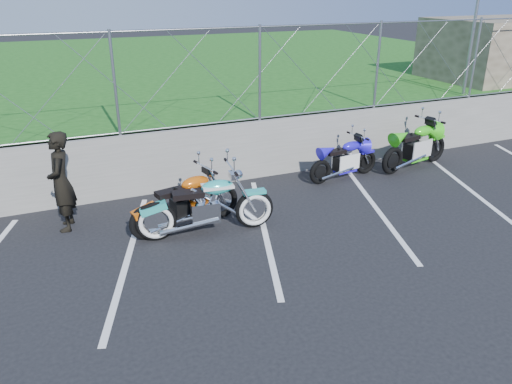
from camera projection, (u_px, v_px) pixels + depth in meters
name	position (u px, v px, depth m)	size (l,w,h in m)	color
ground	(289.00, 254.00, 8.08)	(90.00, 90.00, 0.00)	black
retaining_wall	(217.00, 154.00, 10.80)	(30.00, 0.22, 1.30)	slate
grass_field	(133.00, 80.00, 19.29)	(30.00, 20.00, 1.30)	#194F15
stone_building	(510.00, 48.00, 15.72)	(5.00, 3.00, 1.80)	brown
chain_link_fence	(215.00, 77.00, 10.17)	(28.00, 0.03, 2.00)	gray
sign_pole	(472.00, 37.00, 12.93)	(0.08, 0.08, 3.00)	gray
parking_lines	(322.00, 217.00, 9.37)	(18.29, 4.31, 0.01)	silver
cruiser_turquoise	(208.00, 208.00, 8.59)	(2.44, 0.77, 1.21)	black
naked_orange	(187.00, 203.00, 8.83)	(2.13, 0.74, 1.08)	black
sportbike_green	(416.00, 148.00, 11.75)	(2.17, 0.77, 1.13)	black
sportbike_blue	(345.00, 161.00, 11.11)	(1.85, 0.66, 0.96)	black
person_standing	(61.00, 182.00, 8.63)	(0.65, 0.43, 1.78)	black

